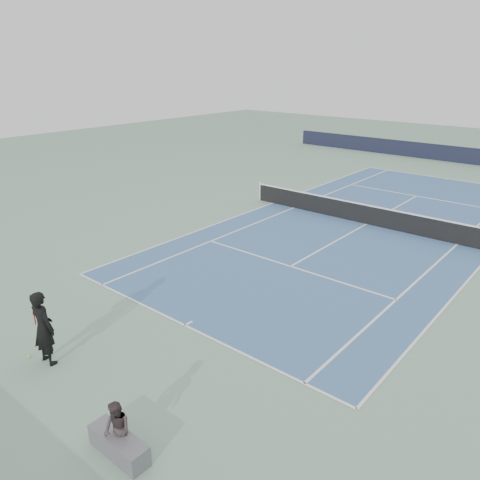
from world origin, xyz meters
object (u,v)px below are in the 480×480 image
Objects in this scene: tennis_player at (43,328)px; tennis_ball at (29,357)px; tennis_net at (368,214)px; spectator_bench at (118,437)px.

tennis_ball is at bearing -155.44° from tennis_player.
tennis_player reaches higher than tennis_net.
tennis_ball is at bearing 174.44° from spectator_bench.
tennis_player reaches higher than tennis_ball.
tennis_net is 8.87× the size of spectator_bench.
spectator_bench is at bearing -81.18° from tennis_net.
tennis_net is at bearing 84.70° from tennis_player.
tennis_player reaches higher than spectator_bench.
tennis_net is 193.70× the size of tennis_ball.
tennis_player is 30.14× the size of tennis_ball.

